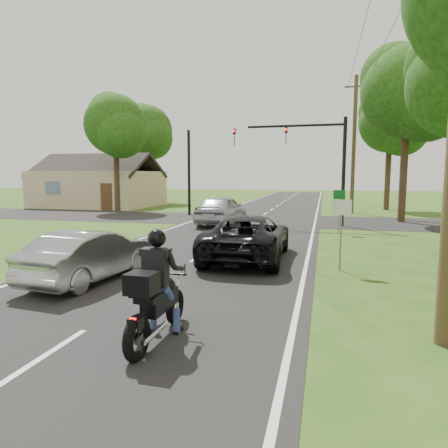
{
  "coord_description": "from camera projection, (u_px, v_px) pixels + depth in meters",
  "views": [
    {
      "loc": [
        4.18,
        -9.16,
        2.83
      ],
      "look_at": [
        1.13,
        3.0,
        1.3
      ],
      "focal_mm": 32.0,
      "sensor_mm": 36.0,
      "label": 1
    }
  ],
  "objects": [
    {
      "name": "utility_pole_far",
      "position": [
        354.0,
        144.0,
        29.24
      ],
      "size": [
        1.6,
        0.28,
        10.0
      ],
      "color": "brown",
      "rests_on": "ground"
    },
    {
      "name": "road",
      "position": [
        236.0,
        233.0,
        19.8
      ],
      "size": [
        8.0,
        100.0,
        0.01
      ],
      "primitive_type": "cube",
      "color": "black",
      "rests_on": "ground"
    },
    {
      "name": "dark_suv",
      "position": [
        248.0,
        237.0,
        13.51
      ],
      "size": [
        2.59,
        5.44,
        1.5
      ],
      "primitive_type": "imported",
      "rotation": [
        0.0,
        0.0,
        3.16
      ],
      "color": "black",
      "rests_on": "road"
    },
    {
      "name": "tree_row_d",
      "position": [
        414.0,
        96.0,
        23.21
      ],
      "size": [
        5.76,
        5.58,
        10.45
      ],
      "color": "#332316",
      "rests_on": "ground"
    },
    {
      "name": "tree_row_e",
      "position": [
        394.0,
        125.0,
        31.87
      ],
      "size": [
        5.28,
        5.12,
        9.61
      ],
      "color": "#332316",
      "rests_on": "ground"
    },
    {
      "name": "sign_white",
      "position": [
        341.0,
        218.0,
        11.71
      ],
      "size": [
        0.55,
        0.07,
        2.12
      ],
      "color": "slate",
      "rests_on": "ground"
    },
    {
      "name": "silver_sedan",
      "position": [
        91.0,
        255.0,
        10.76
      ],
      "size": [
        1.87,
        4.28,
        1.37
      ],
      "primitive_type": "imported",
      "rotation": [
        0.0,
        0.0,
        3.04
      ],
      "color": "#9E9EA3",
      "rests_on": "road"
    },
    {
      "name": "motorcycle_rider",
      "position": [
        156.0,
        298.0,
        6.76
      ],
      "size": [
        0.64,
        2.27,
        1.96
      ],
      "rotation": [
        0.0,
        0.0,
        -0.02
      ],
      "color": "black",
      "rests_on": "ground"
    },
    {
      "name": "ground",
      "position": [
        152.0,
        287.0,
        10.17
      ],
      "size": [
        140.0,
        140.0,
        0.0
      ],
      "primitive_type": "plane",
      "color": "#284B15",
      "rests_on": "ground"
    },
    {
      "name": "sign_green",
      "position": [
        339.0,
        201.0,
        19.36
      ],
      "size": [
        0.55,
        0.07,
        2.12
      ],
      "color": "slate",
      "rests_on": "ground"
    },
    {
      "name": "cross_road",
      "position": [
        256.0,
        220.0,
        25.57
      ],
      "size": [
        60.0,
        7.0,
        0.01
      ],
      "primitive_type": "cube",
      "color": "black",
      "rests_on": "ground"
    },
    {
      "name": "silver_suv",
      "position": [
        222.0,
        210.0,
        22.92
      ],
      "size": [
        2.26,
        5.09,
        1.7
      ],
      "primitive_type": "imported",
      "rotation": [
        0.0,
        0.0,
        3.09
      ],
      "color": "#A4A6AC",
      "rests_on": "road"
    },
    {
      "name": "tree_left_far",
      "position": [
        148.0,
        134.0,
        41.26
      ],
      "size": [
        5.76,
        5.58,
        10.14
      ],
      "color": "#332316",
      "rests_on": "ground"
    },
    {
      "name": "signal_pole_far",
      "position": [
        189.0,
        173.0,
        28.39
      ],
      "size": [
        0.2,
        0.2,
        6.0
      ],
      "primitive_type": "cylinder",
      "color": "black",
      "rests_on": "ground"
    },
    {
      "name": "house",
      "position": [
        100.0,
        187.0,
        36.93
      ],
      "size": [
        10.2,
        8.0,
        4.84
      ],
      "color": "tan",
      "rests_on": "ground"
    },
    {
      "name": "traffic_signal",
      "position": [
        310.0,
        152.0,
        22.34
      ],
      "size": [
        6.38,
        0.44,
        6.0
      ],
      "color": "black",
      "rests_on": "ground"
    },
    {
      "name": "tree_left_near",
      "position": [
        117.0,
        128.0,
        31.26
      ],
      "size": [
        5.12,
        4.96,
        9.22
      ],
      "color": "#332316",
      "rests_on": "ground"
    }
  ]
}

